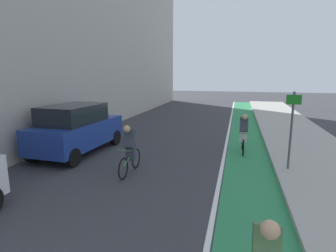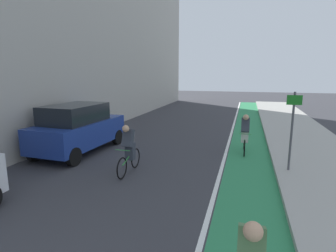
# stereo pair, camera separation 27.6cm
# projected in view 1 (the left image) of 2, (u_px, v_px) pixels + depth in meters

# --- Properties ---
(ground_plane) EXTENTS (74.31, 74.31, 0.00)m
(ground_plane) POSITION_uv_depth(u_px,v_px,m) (174.00, 139.00, 13.41)
(ground_plane) COLOR #38383D
(bike_lane_paint) EXTENTS (1.60, 33.78, 0.00)m
(bike_lane_paint) POSITION_uv_depth(u_px,v_px,m) (246.00, 134.00, 14.46)
(bike_lane_paint) COLOR #2D8451
(bike_lane_paint) RESTS_ON ground
(lane_divider_stripe) EXTENTS (0.12, 33.78, 0.00)m
(lane_divider_stripe) POSITION_uv_depth(u_px,v_px,m) (228.00, 133.00, 14.68)
(lane_divider_stripe) COLOR white
(lane_divider_stripe) RESTS_ON ground
(sidewalk_right) EXTENTS (3.40, 33.78, 0.14)m
(sidewalk_right) POSITION_uv_depth(u_px,v_px,m) (296.00, 136.00, 13.83)
(sidewalk_right) COLOR #A8A59E
(sidewalk_right) RESTS_ON ground
(parked_suv_blue) EXTENTS (2.08, 4.28, 1.98)m
(parked_suv_blue) POSITION_uv_depth(u_px,v_px,m) (77.00, 128.00, 10.88)
(parked_suv_blue) COLOR navy
(parked_suv_blue) RESTS_ON ground
(cyclist_mid) EXTENTS (0.48, 1.73, 1.62)m
(cyclist_mid) POSITION_uv_depth(u_px,v_px,m) (130.00, 148.00, 8.67)
(cyclist_mid) COLOR black
(cyclist_mid) RESTS_ON ground
(cyclist_trailing) EXTENTS (0.48, 1.70, 1.61)m
(cyclist_trailing) POSITION_uv_depth(u_px,v_px,m) (243.00, 133.00, 11.04)
(cyclist_trailing) COLOR black
(cyclist_trailing) RESTS_ON ground
(street_sign_post) EXTENTS (0.44, 0.07, 2.50)m
(street_sign_post) POSITION_uv_depth(u_px,v_px,m) (292.00, 124.00, 8.55)
(street_sign_post) COLOR #4C4C51
(street_sign_post) RESTS_ON sidewalk_right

